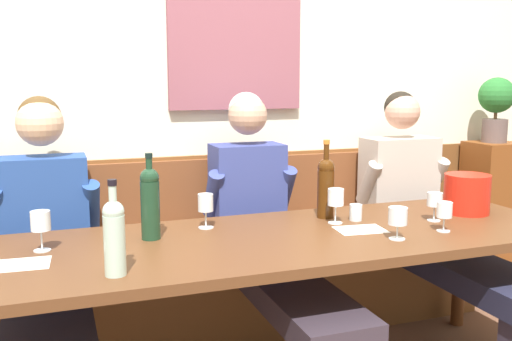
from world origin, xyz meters
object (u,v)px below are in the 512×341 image
(wine_bottle_green_tall, at_px, (114,235))
(wine_glass_left_end, at_px, (336,198))
(person_center_left_seat, at_px, (46,256))
(person_right_seat, at_px, (434,221))
(dining_table, at_px, (290,251))
(wine_glass_mid_right, at_px, (435,201))
(wine_bottle_clear_water, at_px, (326,186))
(water_tumbler_right, at_px, (356,212))
(wall_bench, at_px, (240,282))
(ice_bucket, at_px, (467,194))
(wine_glass_by_bottle, at_px, (41,223))
(wine_glass_center_front, at_px, (398,218))
(wine_glass_mid_left, at_px, (444,211))
(wine_bottle_amber_mid, at_px, (150,201))
(person_left_seat, at_px, (270,233))
(potted_plant, at_px, (496,104))
(wine_glass_right_end, at_px, (206,205))

(wine_bottle_green_tall, xyz_separation_m, wine_glass_left_end, (1.01, 0.37, -0.02))
(person_center_left_seat, distance_m, person_right_seat, 1.95)
(dining_table, xyz_separation_m, wine_glass_mid_right, (0.72, -0.00, 0.16))
(wine_bottle_clear_water, bearing_deg, water_tumbler_right, -42.41)
(wall_bench, distance_m, wine_bottle_green_tall, 1.33)
(ice_bucket, relative_size, wine_glass_by_bottle, 1.40)
(wine_glass_by_bottle, bearing_deg, wine_glass_center_front, -13.25)
(wine_glass_center_front, bearing_deg, wine_glass_mid_left, 7.88)
(wine_glass_left_end, bearing_deg, water_tumbler_right, 7.92)
(wine_bottle_amber_mid, distance_m, wine_glass_left_end, 0.83)
(wine_bottle_amber_mid, bearing_deg, water_tumbler_right, -0.68)
(person_center_left_seat, xyz_separation_m, person_left_seat, (1.01, 0.00, 0.00))
(person_center_left_seat, relative_size, wine_glass_mid_left, 10.04)
(wine_glass_by_bottle, xyz_separation_m, potted_plant, (2.68, 0.60, 0.39))
(person_right_seat, bearing_deg, wine_glass_left_end, -163.60)
(wine_bottle_clear_water, distance_m, wine_glass_mid_left, 0.54)
(wine_glass_right_end, relative_size, water_tumbler_right, 2.02)
(dining_table, xyz_separation_m, wine_glass_left_end, (0.27, 0.11, 0.19))
(wall_bench, distance_m, wine_glass_by_bottle, 1.26)
(wine_glass_mid_left, bearing_deg, wine_bottle_clear_water, 132.52)
(wall_bench, height_order, water_tumbler_right, wall_bench)
(wine_glass_mid_right, relative_size, wine_glass_by_bottle, 0.86)
(wine_bottle_amber_mid, bearing_deg, person_center_left_seat, 155.21)
(person_center_left_seat, distance_m, wine_bottle_amber_mid, 0.51)
(wine_glass_mid_right, bearing_deg, water_tumbler_right, 158.54)
(ice_bucket, xyz_separation_m, wine_glass_mid_left, (-0.33, -0.25, -0.00))
(wine_bottle_green_tall, distance_m, water_tumbler_right, 1.20)
(wine_glass_right_end, height_order, water_tumbler_right, wine_glass_right_end)
(wine_glass_left_end, relative_size, potted_plant, 0.39)
(wine_glass_left_end, relative_size, wine_glass_by_bottle, 1.03)
(dining_table, height_order, wine_glass_mid_right, wine_glass_mid_right)
(ice_bucket, xyz_separation_m, wine_glass_mid_right, (-0.25, -0.08, -0.00))
(person_center_left_seat, height_order, water_tumbler_right, person_center_left_seat)
(wine_glass_center_front, bearing_deg, wine_bottle_amber_mid, 159.85)
(wall_bench, height_order, wine_glass_left_end, wall_bench)
(wine_bottle_clear_water, xyz_separation_m, wine_bottle_amber_mid, (-0.84, -0.09, 0.00))
(person_right_seat, bearing_deg, ice_bucket, -91.36)
(wine_bottle_clear_water, bearing_deg, wine_glass_left_end, -93.40)
(wine_glass_mid_right, bearing_deg, wine_glass_mid_left, -114.80)
(person_center_left_seat, distance_m, wine_glass_center_front, 1.47)
(person_right_seat, relative_size, wine_glass_by_bottle, 8.41)
(wine_glass_left_end, bearing_deg, person_right_seat, 16.40)
(wine_bottle_amber_mid, distance_m, wine_glass_right_end, 0.28)
(dining_table, relative_size, wine_bottle_clear_water, 6.77)
(person_left_seat, xyz_separation_m, wine_bottle_green_tall, (-0.78, -0.59, 0.22))
(person_center_left_seat, xyz_separation_m, wine_glass_mid_right, (1.69, -0.33, 0.18))
(wine_glass_center_front, xyz_separation_m, wine_glass_right_end, (-0.69, 0.44, 0.01))
(wine_glass_left_end, xyz_separation_m, wine_glass_by_bottle, (-1.25, 0.00, -0.01))
(wall_bench, xyz_separation_m, person_right_seat, (0.98, -0.36, 0.34))
(ice_bucket, relative_size, wine_glass_left_end, 1.37)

